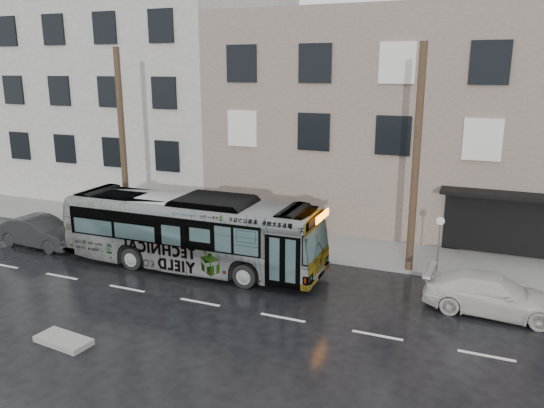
{
  "coord_description": "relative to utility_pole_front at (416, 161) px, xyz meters",
  "views": [
    {
      "loc": [
        9.11,
        -17.75,
        8.15
      ],
      "look_at": [
        0.74,
        2.5,
        2.54
      ],
      "focal_mm": 35.0,
      "sensor_mm": 36.0,
      "label": 1
    }
  ],
  "objects": [
    {
      "name": "ground",
      "position": [
        -6.5,
        -3.3,
        -4.65
      ],
      "size": [
        120.0,
        120.0,
        0.0
      ],
      "primitive_type": "plane",
      "color": "black",
      "rests_on": "ground"
    },
    {
      "name": "slush_pile",
      "position": [
        -8.89,
        -9.94,
        -4.56
      ],
      "size": [
        1.88,
        0.99,
        0.18
      ],
      "primitive_type": "cube",
      "rotation": [
        0.0,
        0.0,
        -0.11
      ],
      "color": "#9E9C96",
      "rests_on": "ground"
    },
    {
      "name": "white_sedan",
      "position": [
        3.19,
        -2.69,
        -3.98
      ],
      "size": [
        4.67,
        2.05,
        1.33
      ],
      "primitive_type": "imported",
      "rotation": [
        0.0,
        0.0,
        1.53
      ],
      "color": "beige",
      "rests_on": "ground"
    },
    {
      "name": "sign_post",
      "position": [
        1.1,
        0.0,
        -3.3
      ],
      "size": [
        0.06,
        0.06,
        2.4
      ],
      "primitive_type": "cylinder",
      "color": "slate",
      "rests_on": "sidewalk"
    },
    {
      "name": "sidewalk",
      "position": [
        -6.5,
        1.6,
        -4.58
      ],
      "size": [
        90.0,
        3.6,
        0.15
      ],
      "primitive_type": "cube",
      "color": "gray",
      "rests_on": "ground"
    },
    {
      "name": "bus",
      "position": [
        -8.54,
        -2.89,
        -3.08
      ],
      "size": [
        11.29,
        2.8,
        3.13
      ],
      "primitive_type": "imported",
      "rotation": [
        0.0,
        0.0,
        1.59
      ],
      "color": "#B2B2B2",
      "rests_on": "ground"
    },
    {
      "name": "building_grey",
      "position": [
        -24.5,
        10.9,
        3.35
      ],
      "size": [
        26.0,
        15.0,
        16.0
      ],
      "primitive_type": "cube",
      "color": "beige",
      "rests_on": "ground"
    },
    {
      "name": "utility_pole_front",
      "position": [
        0.0,
        0.0,
        0.0
      ],
      "size": [
        0.3,
        0.3,
        9.0
      ],
      "primitive_type": "cylinder",
      "color": "#4F3C27",
      "rests_on": "sidewalk"
    },
    {
      "name": "utility_pole_rear",
      "position": [
        -14.0,
        0.0,
        0.0
      ],
      "size": [
        0.3,
        0.3,
        9.0
      ],
      "primitive_type": "cylinder",
      "color": "#4F3C27",
      "rests_on": "sidewalk"
    },
    {
      "name": "building_taupe",
      "position": [
        -1.5,
        9.4,
        0.85
      ],
      "size": [
        20.0,
        12.0,
        11.0
      ],
      "primitive_type": "cube",
      "color": "gray",
      "rests_on": "ground"
    },
    {
      "name": "dark_sedan",
      "position": [
        -16.57,
        -3.21,
        -3.94
      ],
      "size": [
        4.36,
        1.67,
        1.42
      ],
      "primitive_type": "imported",
      "rotation": [
        0.0,
        0.0,
        1.53
      ],
      "color": "black",
      "rests_on": "ground"
    }
  ]
}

